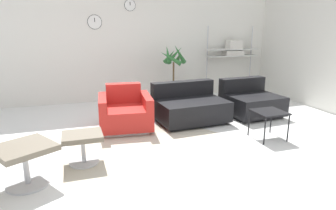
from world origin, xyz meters
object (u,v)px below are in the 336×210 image
ottoman (83,142)px  armchair_red (125,113)px  potted_plant (173,71)px  side_table (269,114)px  couch_low (189,107)px  shelf_unit (233,51)px  couch_second (251,102)px

ottoman → armchair_red: bearing=57.3°
potted_plant → ottoman: bearing=-128.9°
side_table → potted_plant: size_ratio=0.34×
potted_plant → side_table: bearing=-75.8°
armchair_red → couch_low: bearing=-170.8°
side_table → shelf_unit: shelf_unit is taller
armchair_red → side_table: 2.21m
couch_low → potted_plant: bearing=-101.0°
couch_low → shelf_unit: shelf_unit is taller
ottoman → side_table: size_ratio=1.07×
ottoman → couch_low: bearing=32.3°
couch_low → shelf_unit: 2.60m
couch_low → potted_plant: size_ratio=0.96×
couch_second → shelf_unit: size_ratio=0.61×
couch_low → shelf_unit: size_ratio=0.75×
ottoman → couch_second: 3.29m
ottoman → shelf_unit: bearing=38.4°
ottoman → couch_second: (3.08, 1.17, -0.03)m
side_table → shelf_unit: 3.10m
ottoman → couch_low: size_ratio=0.38×
couch_low → couch_second: bearing=176.0°
couch_second → potted_plant: size_ratio=0.78×
side_table → couch_low: bearing=124.6°
ottoman → armchair_red: (0.71, 1.10, -0.01)m
potted_plant → couch_low: bearing=-96.9°
couch_second → potted_plant: (-1.07, 1.33, 0.44)m
shelf_unit → ottoman: bearing=-141.6°
ottoman → side_table: 2.64m
side_table → armchair_red: bearing=150.8°
couch_second → ottoman: bearing=16.7°
potted_plant → shelf_unit: (1.62, 0.38, 0.38)m
couch_low → ottoman: bearing=28.2°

